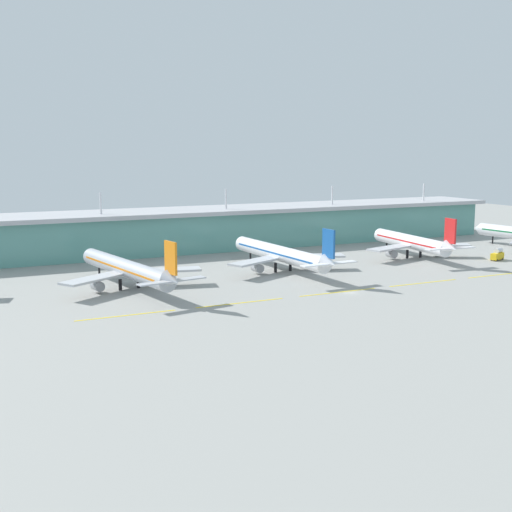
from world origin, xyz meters
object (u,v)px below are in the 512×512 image
(airliner_near_middle, at_px, (127,269))
(fuel_truck, at_px, (498,255))
(airliner_center, at_px, (281,254))
(airliner_far_middle, at_px, (412,242))

(airliner_near_middle, bearing_deg, fuel_truck, -4.16)
(airliner_center, height_order, fuel_truck, airliner_center)
(airliner_center, distance_m, airliner_far_middle, 64.04)
(airliner_near_middle, relative_size, airliner_far_middle, 1.17)
(airliner_center, xyz_separation_m, fuel_truck, (91.23, -16.73, -4.19))
(airliner_center, relative_size, airliner_far_middle, 1.18)
(airliner_near_middle, height_order, airliner_center, same)
(airliner_far_middle, height_order, fuel_truck, airliner_far_middle)
(airliner_near_middle, distance_m, airliner_center, 59.65)
(airliner_far_middle, xyz_separation_m, fuel_truck, (27.31, -20.44, -4.18))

